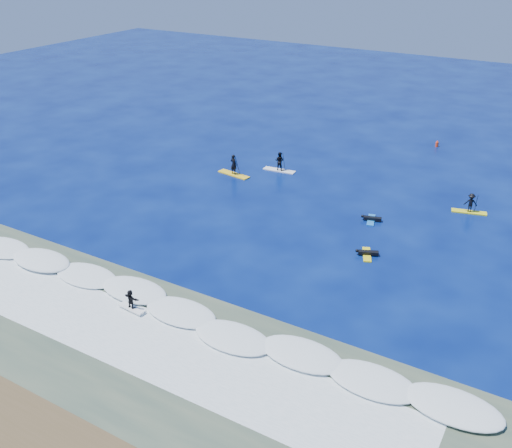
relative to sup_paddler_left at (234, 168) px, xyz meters
The scene contains 12 objects.
ground 13.42m from the sup_paddler_left, 52.22° to the right, with size 160.00×160.00×0.00m, color #03104A.
wet_sand_strip 33.14m from the sup_paddler_left, 75.65° to the right, with size 90.00×5.00×0.08m, color #4F3F25.
shallow_water 25.94m from the sup_paddler_left, 71.54° to the right, with size 90.00×13.00×0.01m, color #36493D.
breaking_wave 22.18m from the sup_paddler_left, 68.26° to the right, with size 40.00×6.00×0.30m, color white.
whitewater 24.99m from the sup_paddler_left, 70.81° to the right, with size 34.00×5.00×0.02m, color silver.
sup_paddler_left is the anchor object (origin of this frame).
sup_paddler_center 4.50m from the sup_paddler_left, 43.76° to the left, with size 3.21×1.07×2.21m.
sup_paddler_right 21.33m from the sup_paddler_left, ahead, with size 2.86×1.34×1.95m.
prone_paddler_near 18.28m from the sup_paddler_left, 26.37° to the right, with size 1.60×2.12×0.43m.
prone_paddler_far 14.97m from the sup_paddler_left, 10.43° to the right, with size 1.63×2.14×0.43m.
wave_surfer 22.68m from the sup_paddler_left, 73.53° to the right, with size 1.87×0.64×1.33m.
marker_buoy 23.10m from the sup_paddler_left, 50.84° to the left, with size 0.32×0.32×0.77m.
Camera 1 is at (19.10, -31.92, 20.40)m, focal length 40.00 mm.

